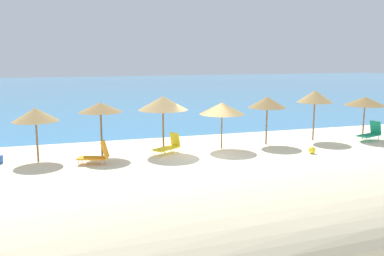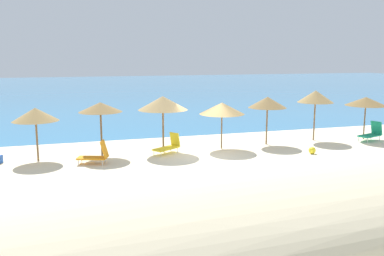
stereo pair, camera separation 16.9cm
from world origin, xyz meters
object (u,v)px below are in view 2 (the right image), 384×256
object	(u,v)px
beach_umbrella_2	(100,107)
lounge_chair_1	(169,146)
lounge_chair_2	(372,133)
beach_ball	(312,150)
beach_umbrella_1	(35,115)
beach_umbrella_6	(316,97)
beach_umbrella_3	(163,103)
lounge_chair_3	(96,155)
beach_umbrella_5	(267,102)
beach_umbrella_4	(222,108)
beach_umbrella_7	(366,101)

from	to	relation	value
beach_umbrella_2	lounge_chair_1	bearing A→B (deg)	-8.81
lounge_chair_2	beach_ball	xyz separation A→B (m)	(-5.13, -1.80, -0.27)
beach_umbrella_1	beach_umbrella_6	xyz separation A→B (m)	(15.16, 0.31, 0.37)
lounge_chair_2	beach_umbrella_1	bearing A→B (deg)	69.87
beach_umbrella_3	lounge_chair_3	xyz separation A→B (m)	(-3.49, -1.52, -2.09)
beach_umbrella_3	lounge_chair_2	size ratio (longest dim) A/B	1.77
beach_umbrella_2	lounge_chair_3	xyz separation A→B (m)	(-0.40, -1.61, -1.98)
beach_umbrella_2	beach_umbrella_5	bearing A→B (deg)	-0.10
beach_umbrella_3	beach_umbrella_6	size ratio (longest dim) A/B	0.98
beach_umbrella_4	lounge_chair_3	bearing A→B (deg)	-168.77
beach_umbrella_4	beach_ball	size ratio (longest dim) A/B	6.95
beach_umbrella_4	beach_umbrella_2	bearing A→B (deg)	177.24
lounge_chair_2	lounge_chair_3	world-z (taller)	lounge_chair_2
lounge_chair_3	beach_umbrella_4	bearing A→B (deg)	-59.54
beach_umbrella_1	lounge_chair_1	xyz separation A→B (m)	(6.25, -0.40, -1.80)
beach_umbrella_1	beach_umbrella_7	bearing A→B (deg)	-0.71
lounge_chair_1	lounge_chair_3	size ratio (longest dim) A/B	1.04
beach_umbrella_7	lounge_chair_3	bearing A→B (deg)	-175.32
beach_umbrella_5	lounge_chair_1	bearing A→B (deg)	-175.11
beach_umbrella_1	beach_umbrella_7	xyz separation A→B (m)	(18.23, -0.22, 0.05)
beach_umbrella_2	beach_umbrella_7	world-z (taller)	beach_umbrella_2
lounge_chair_2	beach_umbrella_7	bearing A→B (deg)	-15.46
beach_umbrella_1	beach_ball	world-z (taller)	beach_umbrella_1
beach_umbrella_2	lounge_chair_2	world-z (taller)	beach_umbrella_2
beach_umbrella_7	lounge_chair_2	world-z (taller)	beach_umbrella_7
beach_umbrella_2	lounge_chair_2	bearing A→B (deg)	-3.64
beach_umbrella_6	lounge_chair_2	bearing A→B (deg)	-20.80
beach_umbrella_1	beach_ball	size ratio (longest dim) A/B	7.06
beach_umbrella_4	beach_umbrella_5	size ratio (longest dim) A/B	0.93
lounge_chair_3	beach_ball	xyz separation A→B (m)	(10.55, -1.16, -0.25)
beach_umbrella_4	lounge_chair_1	xyz separation A→B (m)	(-2.95, -0.21, -1.77)
beach_umbrella_4	lounge_chair_1	size ratio (longest dim) A/B	1.58
beach_umbrella_5	beach_umbrella_7	size ratio (longest dim) A/B	1.07
beach_umbrella_2	lounge_chair_3	size ratio (longest dim) A/B	1.77
beach_umbrella_2	beach_umbrella_4	xyz separation A→B (m)	(6.22, -0.30, -0.24)
beach_umbrella_2	beach_umbrella_4	size ratio (longest dim) A/B	1.08
beach_umbrella_3	lounge_chair_1	bearing A→B (deg)	-66.70
beach_umbrella_4	lounge_chair_3	size ratio (longest dim) A/B	1.64
lounge_chair_2	beach_ball	world-z (taller)	lounge_chair_2
lounge_chair_1	lounge_chair_2	world-z (taller)	lounge_chair_2
beach_umbrella_1	beach_umbrella_3	distance (m)	6.08
beach_umbrella_6	lounge_chair_1	size ratio (longest dim) A/B	1.86
beach_umbrella_2	beach_umbrella_7	size ratio (longest dim) A/B	1.06
beach_umbrella_3	beach_umbrella_5	xyz separation A→B (m)	(5.91, 0.08, -0.16)
beach_umbrella_2	beach_umbrella_1	bearing A→B (deg)	-177.93
beach_umbrella_4	beach_umbrella_5	xyz separation A→B (m)	(2.79, 0.28, 0.20)
beach_umbrella_1	lounge_chair_2	xyz separation A→B (m)	(18.25, -0.86, -1.73)
lounge_chair_1	lounge_chair_3	bearing A→B (deg)	74.24
beach_umbrella_4	beach_umbrella_7	size ratio (longest dim) A/B	0.99
lounge_chair_2	beach_ball	distance (m)	5.44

